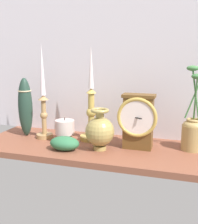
# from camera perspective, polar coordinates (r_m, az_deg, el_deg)

# --- Properties ---
(ground_plane) EXTENTS (1.00, 0.36, 0.02)m
(ground_plane) POSITION_cam_1_polar(r_m,az_deg,el_deg) (1.17, 0.21, -7.33)
(ground_plane) COLOR brown
(back_wall) EXTENTS (1.20, 0.02, 0.65)m
(back_wall) POSITION_cam_1_polar(r_m,az_deg,el_deg) (1.28, 2.71, 9.75)
(back_wall) COLOR silver
(back_wall) RESTS_ON ground_plane
(mantel_clock) EXTENTS (0.15, 0.08, 0.21)m
(mantel_clock) POSITION_cam_1_polar(r_m,az_deg,el_deg) (1.11, 7.74, -1.68)
(mantel_clock) COLOR brown
(mantel_clock) RESTS_ON ground_plane
(candlestick_tall_left) EXTENTS (0.10, 0.10, 0.40)m
(candlestick_tall_left) POSITION_cam_1_polar(r_m,az_deg,el_deg) (1.22, -1.54, -0.07)
(candlestick_tall_left) COLOR tan
(candlestick_tall_left) RESTS_ON ground_plane
(candlestick_tall_center) EXTENTS (0.07, 0.07, 0.41)m
(candlestick_tall_center) POSITION_cam_1_polar(r_m,az_deg,el_deg) (1.26, -10.97, 1.55)
(candlestick_tall_center) COLOR #A88352
(candlestick_tall_center) RESTS_ON ground_plane
(brass_vase_bulbous) EXTENTS (0.11, 0.11, 0.16)m
(brass_vase_bulbous) POSITION_cam_1_polar(r_m,az_deg,el_deg) (1.10, 0.15, -3.76)
(brass_vase_bulbous) COLOR #A18D4D
(brass_vase_bulbous) RESTS_ON ground_plane
(brass_vase_jar) EXTENTS (0.10, 0.09, 0.35)m
(brass_vase_jar) POSITION_cam_1_polar(r_m,az_deg,el_deg) (1.16, 18.24, -3.23)
(brass_vase_jar) COLOR tan
(brass_vase_jar) RESTS_ON ground_plane
(pillar_candle_front) EXTENTS (0.08, 0.08, 0.11)m
(pillar_candle_front) POSITION_cam_1_polar(r_m,az_deg,el_deg) (1.21, -6.79, -3.46)
(pillar_candle_front) COLOR gold
(pillar_candle_front) RESTS_ON ground_plane
(tall_ceramic_vase) EXTENTS (0.06, 0.06, 0.26)m
(tall_ceramic_vase) POSITION_cam_1_polar(r_m,az_deg,el_deg) (1.32, -14.41, 1.01)
(tall_ceramic_vase) COLOR #213A2F
(tall_ceramic_vase) RESTS_ON ground_plane
(ivy_sprig) EXTENTS (0.12, 0.08, 0.05)m
(ivy_sprig) POSITION_cam_1_polar(r_m,az_deg,el_deg) (1.12, -6.85, -6.18)
(ivy_sprig) COLOR #2F6C44
(ivy_sprig) RESTS_ON ground_plane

